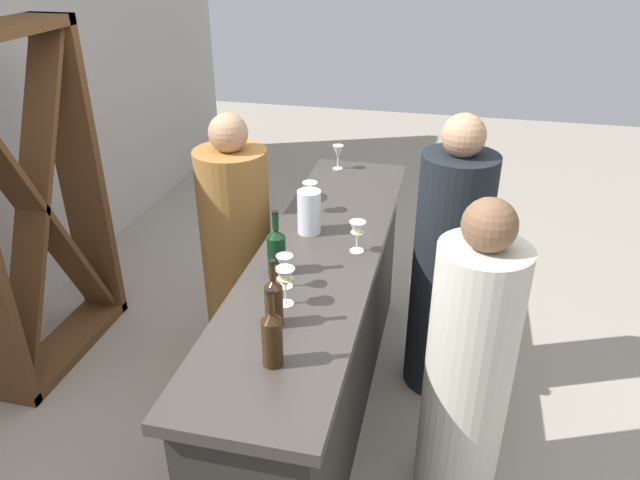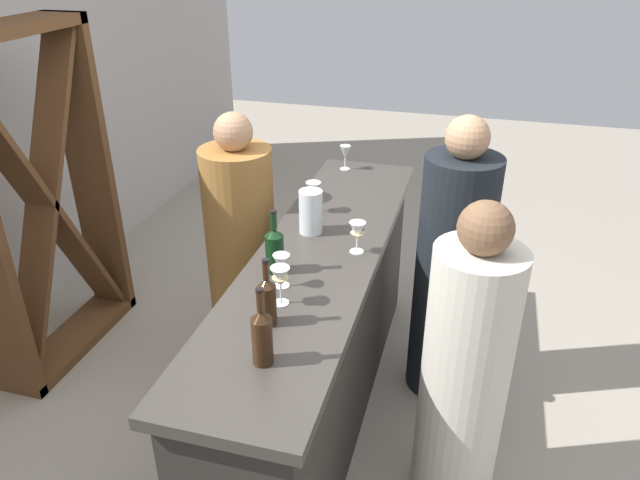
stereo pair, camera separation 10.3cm
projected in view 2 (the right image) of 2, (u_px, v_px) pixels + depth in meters
ground_plane at (320, 412)px, 3.23m from camera, size 12.00×12.00×0.00m
bar_counter at (320, 336)px, 3.00m from camera, size 2.38×0.55×1.00m
wine_rack at (42, 204)px, 3.33m from camera, size 0.99×0.28×1.91m
wine_bottle_leftmost_amber_brown at (262, 335)px, 2.00m from camera, size 0.07×0.07×0.30m
wine_bottle_second_left_amber_brown at (267, 300)px, 2.21m from camera, size 0.07×0.07×0.27m
wine_bottle_center_dark_green at (275, 249)px, 2.55m from camera, size 0.08×0.08×0.29m
wine_glass_near_left at (357, 233)px, 2.71m from camera, size 0.08×0.08×0.15m
wine_glass_near_center at (280, 278)px, 2.32m from camera, size 0.08×0.08×0.16m
wine_glass_near_right at (281, 264)px, 2.44m from camera, size 0.07×0.07×0.15m
wine_glass_far_left at (345, 153)px, 3.64m from camera, size 0.07×0.07×0.15m
wine_glass_far_center at (313, 191)px, 3.09m from camera, size 0.08×0.08×0.17m
water_pitcher at (311, 212)px, 2.88m from camera, size 0.11×0.11×0.22m
person_left_guest at (464, 377)px, 2.48m from camera, size 0.47×0.47×1.46m
person_center_guest at (451, 274)px, 3.12m from camera, size 0.42×0.42×1.56m
person_right_guest at (241, 252)px, 3.41m from camera, size 0.42×0.42×1.49m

